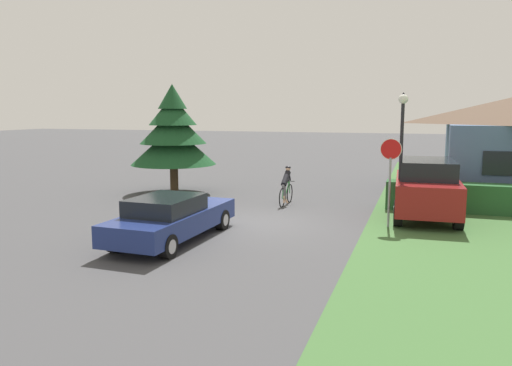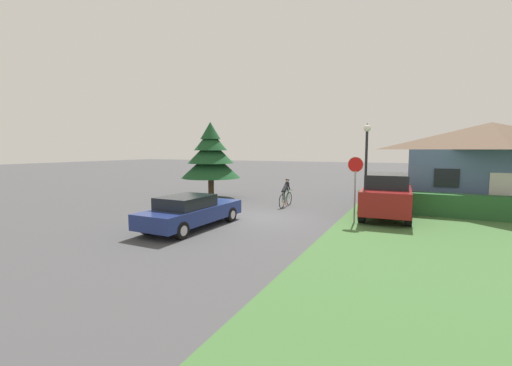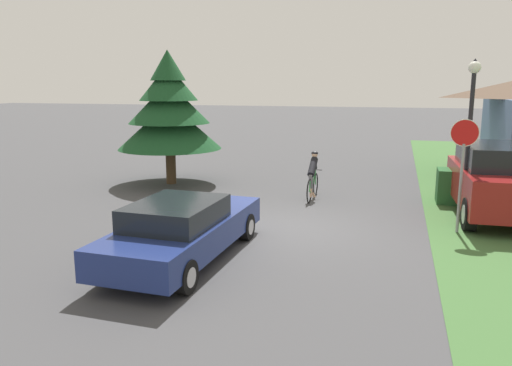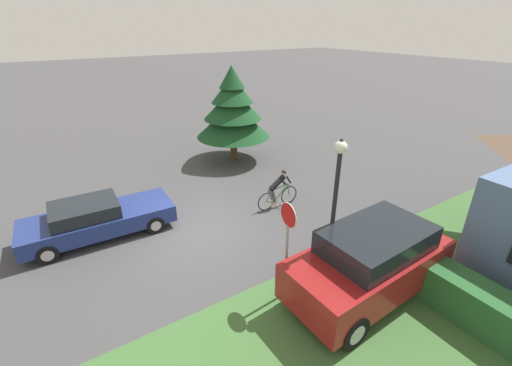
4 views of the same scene
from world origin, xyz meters
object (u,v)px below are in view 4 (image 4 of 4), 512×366
at_px(sedan_left_lane, 97,219).
at_px(conifer_tall_near, 233,110).
at_px(parked_suv_right, 370,262).
at_px(street_lamp, 336,193).
at_px(cyclist, 278,190).
at_px(stop_sign, 288,234).

xyz_separation_m(sedan_left_lane, conifer_tall_near, (-3.77, 7.38, 1.98)).
relative_size(parked_suv_right, street_lamp, 1.08).
height_order(cyclist, street_lamp, street_lamp).
height_order(parked_suv_right, conifer_tall_near, conifer_tall_near).
bearing_deg(street_lamp, cyclist, 161.55).
bearing_deg(conifer_tall_near, cyclist, -11.27).
xyz_separation_m(sedan_left_lane, parked_suv_right, (6.79, 5.47, 0.37)).
bearing_deg(stop_sign, parked_suv_right, -118.27).
xyz_separation_m(sedan_left_lane, cyclist, (1.64, 6.30, 0.07)).
distance_m(cyclist, street_lamp, 4.99).
bearing_deg(conifer_tall_near, street_lamp, -14.51).
relative_size(cyclist, conifer_tall_near, 0.39).
height_order(sedan_left_lane, parked_suv_right, parked_suv_right).
xyz_separation_m(cyclist, street_lamp, (4.30, -1.43, 2.09)).
height_order(sedan_left_lane, conifer_tall_near, conifer_tall_near).
distance_m(sedan_left_lane, conifer_tall_near, 8.52).
relative_size(sedan_left_lane, stop_sign, 1.74).
xyz_separation_m(parked_suv_right, stop_sign, (-1.12, -1.84, 0.91)).
bearing_deg(cyclist, parked_suv_right, -98.24).
distance_m(stop_sign, conifer_tall_near, 10.19).
bearing_deg(sedan_left_lane, parked_suv_right, -49.10).
bearing_deg(street_lamp, parked_suv_right, 34.77).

